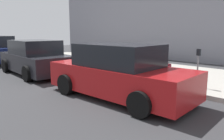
{
  "coord_description": "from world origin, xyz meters",
  "views": [
    {
      "loc": [
        -7.86,
        6.29,
        1.96
      ],
      "look_at": [
        -2.03,
        0.4,
        0.51
      ],
      "focal_mm": 35.03,
      "sensor_mm": 36.0,
      "label": 1
    }
  ],
  "objects_px": {
    "suitcase_navy_5": "(115,66)",
    "bollard_post": "(77,58)",
    "suitcase_silver_4": "(122,66)",
    "parked_car_red_0": "(118,73)",
    "suitcase_teal_8": "(96,64)",
    "parking_meter": "(198,62)",
    "suitcase_maroon_0": "(165,73)",
    "suitcase_red_6": "(107,66)",
    "parked_car_charcoal_1": "(35,58)",
    "fire_hydrant": "(86,60)",
    "suitcase_olive_2": "(142,71)",
    "suitcase_maroon_7": "(102,65)",
    "suitcase_black_3": "(131,69)",
    "suitcase_teal_1": "(153,71)"
  },
  "relations": [
    {
      "from": "suitcase_black_3",
      "to": "bollard_post",
      "type": "relative_size",
      "value": 0.77
    },
    {
      "from": "fire_hydrant",
      "to": "parking_meter",
      "type": "relative_size",
      "value": 0.66
    },
    {
      "from": "suitcase_maroon_7",
      "to": "suitcase_teal_8",
      "type": "distance_m",
      "value": 0.46
    },
    {
      "from": "suitcase_olive_2",
      "to": "suitcase_teal_8",
      "type": "xyz_separation_m",
      "value": [
        2.82,
        -0.01,
        -0.02
      ]
    },
    {
      "from": "suitcase_teal_1",
      "to": "parked_car_charcoal_1",
      "type": "bearing_deg",
      "value": 23.39
    },
    {
      "from": "suitcase_olive_2",
      "to": "parking_meter",
      "type": "distance_m",
      "value": 2.2
    },
    {
      "from": "suitcase_olive_2",
      "to": "bollard_post",
      "type": "relative_size",
      "value": 0.83
    },
    {
      "from": "suitcase_silver_4",
      "to": "suitcase_red_6",
      "type": "xyz_separation_m",
      "value": [
        0.92,
        -0.0,
        -0.11
      ]
    },
    {
      "from": "suitcase_maroon_0",
      "to": "suitcase_maroon_7",
      "type": "xyz_separation_m",
      "value": [
        3.39,
        -0.01,
        -0.05
      ]
    },
    {
      "from": "suitcase_red_6",
      "to": "parked_car_charcoal_1",
      "type": "bearing_deg",
      "value": 38.71
    },
    {
      "from": "fire_hydrant",
      "to": "bollard_post",
      "type": "height_order",
      "value": "bollard_post"
    },
    {
      "from": "suitcase_navy_5",
      "to": "suitcase_teal_8",
      "type": "xyz_separation_m",
      "value": [
        1.34,
        -0.01,
        -0.06
      ]
    },
    {
      "from": "suitcase_maroon_0",
      "to": "parking_meter",
      "type": "xyz_separation_m",
      "value": [
        -1.1,
        -0.19,
        0.48
      ]
    },
    {
      "from": "suitcase_red_6",
      "to": "fire_hydrant",
      "type": "height_order",
      "value": "fire_hydrant"
    },
    {
      "from": "suitcase_teal_8",
      "to": "bollard_post",
      "type": "bearing_deg",
      "value": 11.19
    },
    {
      "from": "suitcase_teal_8",
      "to": "parked_car_red_0",
      "type": "height_order",
      "value": "parked_car_red_0"
    },
    {
      "from": "suitcase_maroon_0",
      "to": "suitcase_teal_1",
      "type": "distance_m",
      "value": 0.5
    },
    {
      "from": "suitcase_olive_2",
      "to": "suitcase_black_3",
      "type": "xyz_separation_m",
      "value": [
        0.49,
        0.08,
        0.05
      ]
    },
    {
      "from": "suitcase_maroon_0",
      "to": "suitcase_navy_5",
      "type": "bearing_deg",
      "value": -0.35
    },
    {
      "from": "parked_car_red_0",
      "to": "parked_car_charcoal_1",
      "type": "relative_size",
      "value": 1.03
    },
    {
      "from": "suitcase_maroon_0",
      "to": "bollard_post",
      "type": "bearing_deg",
      "value": 2.35
    },
    {
      "from": "fire_hydrant",
      "to": "suitcase_silver_4",
      "type": "bearing_deg",
      "value": 179.17
    },
    {
      "from": "suitcase_black_3",
      "to": "parked_car_charcoal_1",
      "type": "height_order",
      "value": "parked_car_charcoal_1"
    },
    {
      "from": "suitcase_silver_4",
      "to": "parked_car_red_0",
      "type": "height_order",
      "value": "parked_car_red_0"
    },
    {
      "from": "suitcase_olive_2",
      "to": "parked_car_charcoal_1",
      "type": "height_order",
      "value": "parked_car_charcoal_1"
    },
    {
      "from": "suitcase_red_6",
      "to": "suitcase_olive_2",
      "type": "bearing_deg",
      "value": -177.08
    },
    {
      "from": "fire_hydrant",
      "to": "suitcase_olive_2",
      "type": "bearing_deg",
      "value": -178.88
    },
    {
      "from": "suitcase_olive_2",
      "to": "suitcase_navy_5",
      "type": "xyz_separation_m",
      "value": [
        1.48,
        -0.0,
        0.04
      ]
    },
    {
      "from": "suitcase_red_6",
      "to": "suitcase_maroon_0",
      "type": "bearing_deg",
      "value": -178.33
    },
    {
      "from": "suitcase_maroon_0",
      "to": "suitcase_black_3",
      "type": "relative_size",
      "value": 1.04
    },
    {
      "from": "suitcase_teal_1",
      "to": "bollard_post",
      "type": "xyz_separation_m",
      "value": [
        4.5,
        0.2,
        0.13
      ]
    },
    {
      "from": "suitcase_maroon_0",
      "to": "suitcase_navy_5",
      "type": "distance_m",
      "value": 2.5
    },
    {
      "from": "suitcase_teal_1",
      "to": "suitcase_silver_4",
      "type": "bearing_deg",
      "value": 3.39
    },
    {
      "from": "parked_car_red_0",
      "to": "fire_hydrant",
      "type": "bearing_deg",
      "value": -27.06
    },
    {
      "from": "suitcase_olive_2",
      "to": "fire_hydrant",
      "type": "height_order",
      "value": "fire_hydrant"
    },
    {
      "from": "suitcase_red_6",
      "to": "suitcase_teal_8",
      "type": "height_order",
      "value": "suitcase_red_6"
    },
    {
      "from": "suitcase_maroon_0",
      "to": "parking_meter",
      "type": "relative_size",
      "value": 0.59
    },
    {
      "from": "suitcase_silver_4",
      "to": "parked_car_red_0",
      "type": "relative_size",
      "value": 0.22
    },
    {
      "from": "parked_car_red_0",
      "to": "parking_meter",
      "type": "bearing_deg",
      "value": -119.87
    },
    {
      "from": "suitcase_maroon_0",
      "to": "parked_car_red_0",
      "type": "relative_size",
      "value": 0.16
    },
    {
      "from": "bollard_post",
      "to": "parking_meter",
      "type": "relative_size",
      "value": 0.74
    },
    {
      "from": "suitcase_black_3",
      "to": "parked_car_red_0",
      "type": "distance_m",
      "value": 2.47
    },
    {
      "from": "fire_hydrant",
      "to": "parked_car_charcoal_1",
      "type": "bearing_deg",
      "value": 62.45
    },
    {
      "from": "suitcase_teal_1",
      "to": "suitcase_silver_4",
      "type": "height_order",
      "value": "suitcase_silver_4"
    },
    {
      "from": "suitcase_maroon_7",
      "to": "suitcase_teal_8",
      "type": "height_order",
      "value": "suitcase_maroon_7"
    },
    {
      "from": "suitcase_navy_5",
      "to": "parking_meter",
      "type": "height_order",
      "value": "parking_meter"
    },
    {
      "from": "suitcase_navy_5",
      "to": "bollard_post",
      "type": "relative_size",
      "value": 0.77
    },
    {
      "from": "suitcase_maroon_0",
      "to": "suitcase_teal_8",
      "type": "xyz_separation_m",
      "value": [
        3.84,
        -0.02,
        -0.08
      ]
    },
    {
      "from": "suitcase_olive_2",
      "to": "suitcase_red_6",
      "type": "relative_size",
      "value": 1.03
    },
    {
      "from": "suitcase_silver_4",
      "to": "parking_meter",
      "type": "distance_m",
      "value": 3.16
    }
  ]
}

